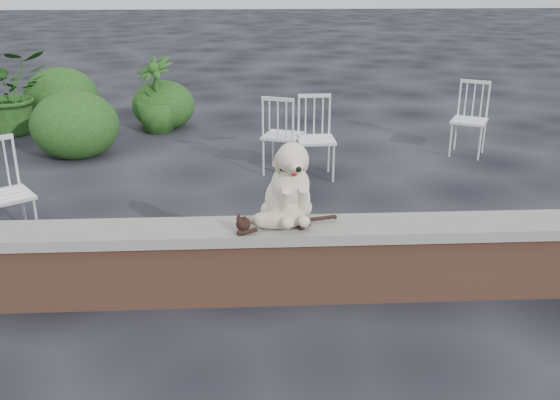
{
  "coord_description": "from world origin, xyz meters",
  "views": [
    {
      "loc": [
        -0.21,
        -4.12,
        2.36
      ],
      "look_at": [
        0.02,
        0.2,
        0.7
      ],
      "focal_mm": 39.99,
      "sensor_mm": 36.0,
      "label": 1
    }
  ],
  "objects_px": {
    "potted_plant_a": "(10,92)",
    "chair_d": "(469,119)",
    "cat": "(278,219)",
    "chair_a": "(5,194)",
    "chair_b": "(316,138)",
    "dog": "(288,179)",
    "potted_plant_b": "(156,95)",
    "chair_c": "(283,134)"
  },
  "relations": [
    {
      "from": "chair_a",
      "to": "dog",
      "type": "bearing_deg",
      "value": -57.33
    },
    {
      "from": "chair_c",
      "to": "potted_plant_b",
      "type": "height_order",
      "value": "potted_plant_b"
    },
    {
      "from": "chair_a",
      "to": "cat",
      "type": "bearing_deg",
      "value": -61.09
    },
    {
      "from": "dog",
      "to": "chair_c",
      "type": "bearing_deg",
      "value": 77.3
    },
    {
      "from": "potted_plant_b",
      "to": "cat",
      "type": "bearing_deg",
      "value": -73.05
    },
    {
      "from": "potted_plant_a",
      "to": "dog",
      "type": "bearing_deg",
      "value": -52.92
    },
    {
      "from": "cat",
      "to": "chair_a",
      "type": "distance_m",
      "value": 2.58
    },
    {
      "from": "chair_b",
      "to": "dog",
      "type": "bearing_deg",
      "value": -102.25
    },
    {
      "from": "potted_plant_b",
      "to": "chair_d",
      "type": "bearing_deg",
      "value": -18.88
    },
    {
      "from": "chair_a",
      "to": "potted_plant_b",
      "type": "xyz_separation_m",
      "value": [
        0.79,
        3.9,
        0.08
      ]
    },
    {
      "from": "chair_b",
      "to": "chair_a",
      "type": "bearing_deg",
      "value": -151.54
    },
    {
      "from": "cat",
      "to": "chair_a",
      "type": "height_order",
      "value": "chair_a"
    },
    {
      "from": "potted_plant_a",
      "to": "potted_plant_b",
      "type": "height_order",
      "value": "potted_plant_a"
    },
    {
      "from": "chair_b",
      "to": "potted_plant_b",
      "type": "relative_size",
      "value": 0.86
    },
    {
      "from": "cat",
      "to": "dog",
      "type": "bearing_deg",
      "value": 51.79
    },
    {
      "from": "chair_b",
      "to": "chair_d",
      "type": "relative_size",
      "value": 1.0
    },
    {
      "from": "cat",
      "to": "potted_plant_a",
      "type": "bearing_deg",
      "value": 115.51
    },
    {
      "from": "chair_d",
      "to": "potted_plant_a",
      "type": "bearing_deg",
      "value": -165.16
    },
    {
      "from": "cat",
      "to": "chair_c",
      "type": "relative_size",
      "value": 0.95
    },
    {
      "from": "potted_plant_a",
      "to": "chair_d",
      "type": "bearing_deg",
      "value": -12.92
    },
    {
      "from": "chair_b",
      "to": "chair_a",
      "type": "distance_m",
      "value": 3.35
    },
    {
      "from": "chair_b",
      "to": "chair_a",
      "type": "relative_size",
      "value": 1.0
    },
    {
      "from": "chair_d",
      "to": "chair_a",
      "type": "relative_size",
      "value": 1.0
    },
    {
      "from": "chair_c",
      "to": "cat",
      "type": "bearing_deg",
      "value": 106.81
    },
    {
      "from": "cat",
      "to": "chair_d",
      "type": "height_order",
      "value": "chair_d"
    },
    {
      "from": "dog",
      "to": "chair_a",
      "type": "relative_size",
      "value": 0.68
    },
    {
      "from": "chair_c",
      "to": "potted_plant_b",
      "type": "xyz_separation_m",
      "value": [
        -1.74,
        2.02,
        0.08
      ]
    },
    {
      "from": "chair_a",
      "to": "potted_plant_b",
      "type": "distance_m",
      "value": 3.98
    },
    {
      "from": "chair_d",
      "to": "potted_plant_a",
      "type": "xyz_separation_m",
      "value": [
        -6.23,
        1.43,
        0.13
      ]
    },
    {
      "from": "chair_c",
      "to": "chair_a",
      "type": "relative_size",
      "value": 1.0
    },
    {
      "from": "cat",
      "to": "chair_d",
      "type": "bearing_deg",
      "value": 43.61
    },
    {
      "from": "dog",
      "to": "cat",
      "type": "distance_m",
      "value": 0.3
    },
    {
      "from": "cat",
      "to": "chair_d",
      "type": "distance_m",
      "value": 4.46
    },
    {
      "from": "chair_c",
      "to": "chair_d",
      "type": "height_order",
      "value": "same"
    },
    {
      "from": "dog",
      "to": "chair_d",
      "type": "distance_m",
      "value": 4.3
    },
    {
      "from": "potted_plant_a",
      "to": "potted_plant_b",
      "type": "distance_m",
      "value": 2.07
    },
    {
      "from": "dog",
      "to": "chair_d",
      "type": "bearing_deg",
      "value": 43.28
    },
    {
      "from": "cat",
      "to": "potted_plant_b",
      "type": "xyz_separation_m",
      "value": [
        -1.53,
        5.01,
        -0.11
      ]
    },
    {
      "from": "cat",
      "to": "chair_a",
      "type": "relative_size",
      "value": 0.95
    },
    {
      "from": "dog",
      "to": "chair_d",
      "type": "height_order",
      "value": "dog"
    },
    {
      "from": "cat",
      "to": "chair_a",
      "type": "xyz_separation_m",
      "value": [
        -2.32,
        1.12,
        -0.19
      ]
    },
    {
      "from": "potted_plant_b",
      "to": "chair_a",
      "type": "bearing_deg",
      "value": -101.48
    }
  ]
}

